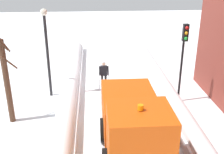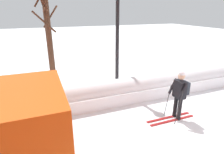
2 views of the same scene
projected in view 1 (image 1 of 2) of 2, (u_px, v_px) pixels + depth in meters
The scene contains 5 objects.
plow_truck at pixel (133, 125), 11.00m from camera, with size 3.20×5.98×3.12m.
skier at pixel (104, 72), 17.57m from camera, with size 0.62×1.80×1.81m.
traffic_light_pole at pixel (184, 49), 14.81m from camera, with size 0.28×0.42×4.53m.
street_lamp at pixel (47, 43), 15.57m from camera, with size 0.40×0.40×5.18m.
bare_tree_near at pixel (6, 79), 13.20m from camera, with size 1.00×1.15×5.02m.
Camera 1 is at (1.46, 16.92, 7.43)m, focal length 44.39 mm.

